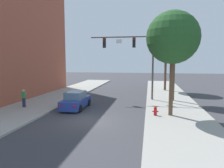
{
  "coord_description": "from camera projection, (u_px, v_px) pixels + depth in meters",
  "views": [
    {
      "loc": [
        4.26,
        -14.49,
        4.43
      ],
      "look_at": [
        0.48,
        6.63,
        2.0
      ],
      "focal_mm": 33.71,
      "sensor_mm": 36.0,
      "label": 1
    }
  ],
  "objects": [
    {
      "name": "sidewalk_right",
      "position": [
        182.0,
        125.0,
        14.27
      ],
      "size": [
        5.0,
        60.0,
        0.15
      ],
      "primitive_type": "cube",
      "color": "#99968E",
      "rests_on": "ground"
    },
    {
      "name": "street_tree_second",
      "position": [
        174.0,
        45.0,
        21.95
      ],
      "size": [
        2.8,
        2.8,
        7.4
      ],
      "color": "brown",
      "rests_on": "sidewalk_right"
    },
    {
      "name": "fire_hydrant",
      "position": [
        155.0,
        111.0,
        16.39
      ],
      "size": [
        0.48,
        0.24,
        0.72
      ],
      "color": "red",
      "rests_on": "sidewalk_right"
    },
    {
      "name": "sidewalk_left",
      "position": [
        10.0,
        116.0,
        16.55
      ],
      "size": [
        5.0,
        60.0,
        0.15
      ],
      "primitive_type": "cube",
      "color": "#99968E",
      "rests_on": "ground"
    },
    {
      "name": "car_lead_blue",
      "position": [
        76.0,
        101.0,
        19.31
      ],
      "size": [
        1.84,
        4.24,
        1.6
      ],
      "color": "navy",
      "rests_on": "ground"
    },
    {
      "name": "ground_plane",
      "position": [
        90.0,
        121.0,
        15.42
      ],
      "size": [
        120.0,
        120.0,
        0.0
      ],
      "primitive_type": "plane",
      "color": "#38383D"
    },
    {
      "name": "traffic_signal_mast",
      "position": [
        135.0,
        52.0,
        22.79
      ],
      "size": [
        6.94,
        0.38,
        7.5
      ],
      "color": "#514C47",
      "rests_on": "sidewalk_right"
    },
    {
      "name": "street_tree_third",
      "position": [
        166.0,
        46.0,
        29.52
      ],
      "size": [
        4.19,
        4.19,
        8.46
      ],
      "color": "brown",
      "rests_on": "sidewalk_right"
    },
    {
      "name": "pedestrian_sidewalk_left_walker",
      "position": [
        24.0,
        97.0,
        19.17
      ],
      "size": [
        0.36,
        0.22,
        1.64
      ],
      "color": "#232847",
      "rests_on": "sidewalk_left"
    },
    {
      "name": "street_tree_nearest",
      "position": [
        173.0,
        38.0,
        15.83
      ],
      "size": [
        4.01,
        4.01,
        7.99
      ],
      "color": "brown",
      "rests_on": "sidewalk_right"
    }
  ]
}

